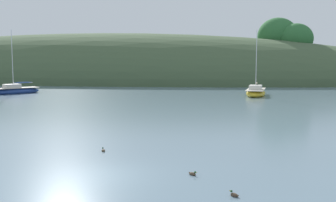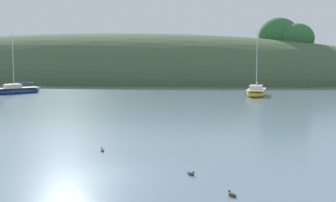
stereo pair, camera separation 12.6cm
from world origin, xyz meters
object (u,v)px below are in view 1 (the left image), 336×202
(duck_lone_left, at_px, (234,195))
(sailboat_navy_dinghy, at_px, (16,91))
(duck_lead, at_px, (103,150))
(sailboat_yellow_far, at_px, (256,92))
(duck_lone_right, at_px, (193,174))

(duck_lone_left, bearing_deg, sailboat_navy_dinghy, 127.40)
(sailboat_navy_dinghy, xyz_separation_m, duck_lead, (24.27, -34.51, -0.37))
(sailboat_navy_dinghy, distance_m, duck_lead, 42.20)
(sailboat_yellow_far, bearing_deg, duck_lead, -106.42)
(duck_lone_right, xyz_separation_m, duck_lead, (-5.19, 3.80, 0.00))
(duck_lone_right, bearing_deg, sailboat_navy_dinghy, 127.56)
(duck_lone_right, relative_size, duck_lead, 0.96)
(sailboat_yellow_far, height_order, duck_lead, sailboat_yellow_far)
(sailboat_navy_dinghy, relative_size, duck_lead, 23.66)
(sailboat_yellow_far, distance_m, duck_lone_left, 42.40)
(duck_lead, xyz_separation_m, duck_lone_left, (6.93, -6.29, 0.00))
(duck_lone_right, distance_m, duck_lead, 6.44)
(sailboat_navy_dinghy, bearing_deg, duck_lone_right, -52.44)
(sailboat_navy_dinghy, bearing_deg, duck_lone_left, -52.60)
(duck_lead, relative_size, duck_lone_left, 1.09)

